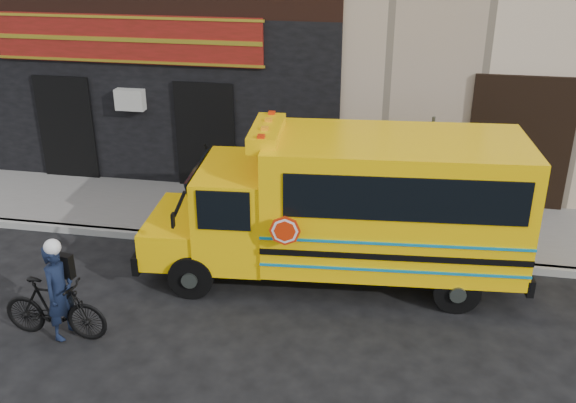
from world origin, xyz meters
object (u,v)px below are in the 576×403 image
(sign_pole, at_px, (428,178))
(cyclist, at_px, (60,294))
(school_bus, at_px, (355,204))
(bicycle, at_px, (54,308))

(sign_pole, distance_m, cyclist, 7.04)
(sign_pole, bearing_deg, cyclist, -143.79)
(school_bus, distance_m, cyclist, 5.19)
(school_bus, distance_m, sign_pole, 1.91)
(school_bus, xyz_separation_m, sign_pole, (1.31, 1.40, 0.04))
(school_bus, height_order, cyclist, school_bus)
(bicycle, height_order, cyclist, cyclist)
(school_bus, height_order, bicycle, school_bus)
(sign_pole, distance_m, bicycle, 7.19)
(school_bus, bearing_deg, sign_pole, 46.86)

